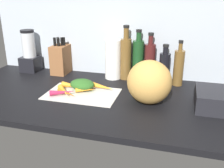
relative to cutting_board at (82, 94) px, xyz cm
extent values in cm
cube|color=black|center=(7.86, 1.96, -1.90)|extent=(170.00, 80.00, 3.00)
cube|color=#ADB7C1|center=(7.86, 40.46, 29.60)|extent=(170.00, 3.00, 60.00)
cube|color=beige|center=(0.00, 0.00, 0.00)|extent=(40.17, 26.01, 0.80)
cone|color=#B2264C|center=(1.13, 8.17, 1.42)|extent=(11.77, 10.62, 2.04)
cone|color=orange|center=(8.92, 8.04, 2.13)|extent=(17.68, 8.54, 3.47)
cone|color=orange|center=(-7.30, -4.39, 1.43)|extent=(13.55, 8.08, 2.07)
cone|color=orange|center=(1.29, 1.65, 1.63)|extent=(11.28, 6.32, 2.46)
cone|color=orange|center=(-9.60, -3.13, 1.95)|extent=(11.75, 12.43, 3.10)
cone|color=orange|center=(-7.70, 5.15, 2.07)|extent=(14.24, 4.72, 3.33)
cone|color=#B2264C|center=(-9.34, -5.58, 1.95)|extent=(13.66, 8.57, 3.10)
ellipsoid|color=#2D6023|center=(-1.93, 5.27, 3.40)|extent=(14.20, 10.93, 6.01)
ellipsoid|color=gold|center=(37.42, -1.29, 10.95)|extent=(22.77, 20.65, 22.71)
cube|color=brown|center=(-27.92, 32.04, 9.36)|extent=(10.06, 14.90, 19.52)
cylinder|color=black|center=(-30.74, 30.50, 21.87)|extent=(1.88, 1.88, 5.50)
cylinder|color=black|center=(-29.33, 32.45, 21.87)|extent=(1.73, 1.73, 5.50)
cylinder|color=black|center=(-27.92, 30.34, 21.87)|extent=(1.81, 1.81, 5.50)
cylinder|color=black|center=(-26.51, 32.41, 21.87)|extent=(1.65, 1.65, 5.50)
cylinder|color=black|center=(-25.10, 33.10, 21.87)|extent=(1.53, 1.53, 5.50)
cube|color=black|center=(-51.13, 30.76, 4.81)|extent=(11.95, 11.95, 10.42)
cylinder|color=silver|center=(-51.13, 30.76, 18.55)|extent=(8.96, 8.96, 17.06)
cylinder|color=black|center=(-51.13, 30.76, 27.98)|extent=(9.14, 9.14, 1.80)
cylinder|color=white|center=(9.51, 31.46, 12.36)|extent=(10.41, 10.41, 25.52)
cylinder|color=brown|center=(17.70, 32.35, 12.64)|extent=(7.00, 7.00, 26.09)
cylinder|color=brown|center=(17.70, 32.35, 29.18)|extent=(3.27, 3.27, 6.98)
cylinder|color=black|center=(17.70, 32.35, 33.47)|extent=(3.76, 3.76, 1.60)
cylinder|color=#19421E|center=(25.41, 33.81, 12.16)|extent=(7.17, 7.17, 25.13)
cylinder|color=#19421E|center=(25.41, 33.81, 27.43)|extent=(3.12, 3.12, 5.40)
cylinder|color=black|center=(25.41, 33.81, 30.93)|extent=(3.59, 3.59, 1.60)
cylinder|color=#471919|center=(33.00, 33.05, 11.31)|extent=(6.91, 6.91, 23.43)
cylinder|color=#471919|center=(33.00, 33.05, 25.81)|extent=(3.04, 3.04, 5.56)
cylinder|color=black|center=(33.00, 33.05, 29.39)|extent=(3.50, 3.50, 1.60)
cylinder|color=black|center=(42.42, 32.54, 8.83)|extent=(6.66, 6.66, 18.46)
cylinder|color=black|center=(42.42, 32.54, 20.09)|extent=(3.22, 3.22, 4.05)
cylinder|color=black|center=(42.42, 32.54, 22.91)|extent=(3.70, 3.70, 1.60)
cylinder|color=brown|center=(50.97, 29.44, 10.28)|extent=(6.15, 6.15, 21.36)
cylinder|color=brown|center=(50.97, 29.44, 23.26)|extent=(2.35, 2.35, 4.61)
cylinder|color=black|center=(50.97, 29.44, 26.37)|extent=(2.70, 2.70, 1.60)
cube|color=black|center=(71.94, 1.22, 4.12)|extent=(23.05, 22.52, 9.03)
camera|label=1|loc=(51.34, -123.68, 55.97)|focal=41.13mm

